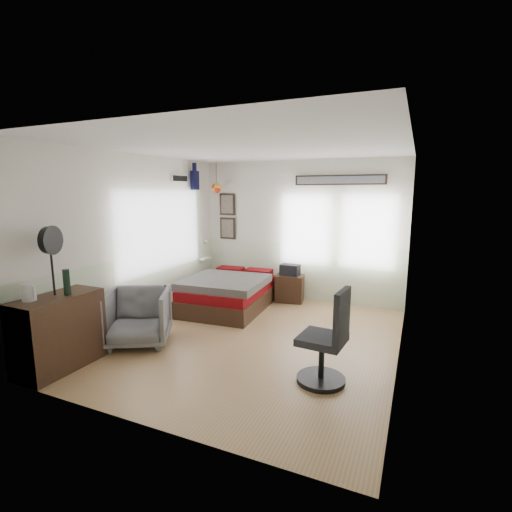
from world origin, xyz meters
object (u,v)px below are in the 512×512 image
(dresser, at_px, (59,332))
(task_chair, at_px, (327,345))
(nightstand, at_px, (290,288))
(armchair, at_px, (138,317))
(bed, at_px, (229,293))

(dresser, height_order, task_chair, task_chair)
(nightstand, bearing_deg, armchair, -124.32)
(dresser, xyz_separation_m, armchair, (0.36, 0.95, -0.06))
(bed, relative_size, dresser, 1.94)
(dresser, distance_m, armchair, 1.02)
(bed, relative_size, armchair, 2.29)
(task_chair, bearing_deg, nightstand, 121.17)
(bed, xyz_separation_m, armchair, (-0.41, -1.95, 0.10))
(task_chair, bearing_deg, dresser, -158.10)
(task_chair, bearing_deg, bed, 143.91)
(task_chair, bearing_deg, armchair, -175.66)
(armchair, bearing_deg, bed, 48.54)
(nightstand, bearing_deg, bed, -145.63)
(bed, bearing_deg, armchair, -105.77)
(armchair, distance_m, nightstand, 3.08)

